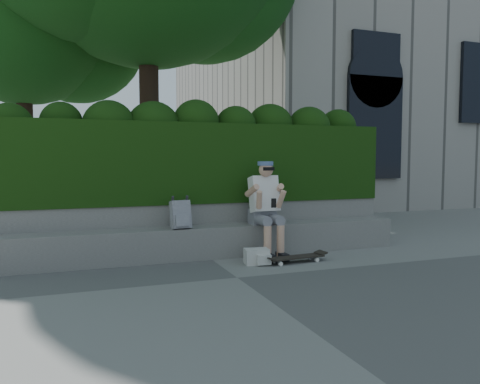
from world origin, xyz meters
name	(u,v)px	position (x,y,z in m)	size (l,w,h in m)	color
ground	(237,278)	(0.00, 0.00, 0.00)	(80.00, 80.00, 0.00)	slate
bench_ledge	(208,242)	(0.00, 1.25, 0.23)	(6.00, 0.45, 0.45)	gray
planter_wall	(199,227)	(0.00, 1.73, 0.38)	(6.00, 0.50, 0.75)	gray
hedge	(195,163)	(0.00, 1.95, 1.35)	(6.00, 1.00, 1.20)	black
building	(358,4)	(9.00, 11.00, 7.50)	(12.00, 12.00, 15.00)	gray
person	(266,204)	(0.82, 1.07, 0.75)	(0.40, 0.76, 1.38)	slate
skateboard	(296,257)	(1.02, 0.49, 0.07)	(0.84, 0.27, 0.09)	black
backpack_plaid	(181,215)	(-0.42, 1.15, 0.64)	(0.26, 0.14, 0.39)	#A8A8AC
backpack_ground	(257,256)	(0.49, 0.60, 0.10)	(0.32, 0.22, 0.21)	beige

